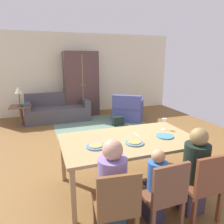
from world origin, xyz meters
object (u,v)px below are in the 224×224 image
object	(u,v)px
dining_chair_child	(164,192)
armchair	(128,110)
dining_chair_man	(116,204)
person_woman	(193,174)
plate_near_woman	(165,136)
armoire	(81,84)
book_lower	(28,105)
person_child	(155,188)
plate_near_child	(135,143)
dining_table	(129,143)
side_table	(21,113)
wine_glass	(164,122)
plate_near_man	(96,147)
handbag	(118,121)
book_upper	(26,104)
person_man	(112,191)
dining_chair_woman	(203,183)
couch	(58,110)
table_lamp	(19,91)

from	to	relation	value
dining_chair_child	armchair	size ratio (longest dim) A/B	0.73
dining_chair_man	person_woman	world-z (taller)	person_woman
plate_near_woman	armoire	world-z (taller)	armoire
dining_chair_man	book_lower	xyz separation A→B (m)	(-0.96, 4.56, 0.10)
plate_near_woman	person_child	world-z (taller)	person_child
plate_near_child	dining_table	bearing A→B (deg)	90.00
dining_table	side_table	xyz separation A→B (m)	(-1.69, 3.70, -0.32)
wine_glass	plate_near_man	bearing A→B (deg)	-166.11
armoire	handbag	bearing A→B (deg)	-65.68
person_child	armchair	world-z (taller)	person_child
armchair	plate_near_man	bearing A→B (deg)	-120.07
handbag	plate_near_man	bearing A→B (deg)	-116.14
dining_table	book_lower	distance (m)	3.95
dining_table	book_upper	size ratio (longest dim) A/B	8.68
book_lower	armchair	bearing A→B (deg)	-7.80
armchair	side_table	bearing A→B (deg)	171.88
armoire	dining_chair_child	bearing A→B (deg)	-92.03
book_upper	armchair	bearing A→B (deg)	-7.52
person_man	armoire	bearing A→B (deg)	82.08
dining_chair_woman	dining_chair_child	bearing A→B (deg)	180.00
armchair	book_lower	world-z (taller)	armchair
plate_near_child	handbag	distance (m)	3.18
wine_glass	handbag	size ratio (longest dim) A/B	0.58
plate_near_man	dining_chair_man	bearing A→B (deg)	-90.68
person_child	couch	bearing A→B (deg)	97.93
book_upper	dining_chair_man	bearing A→B (deg)	-77.45
couch	table_lamp	xyz separation A→B (m)	(-1.04, -0.26, 0.71)
side_table	table_lamp	world-z (taller)	table_lamp
person_child	person_woman	world-z (taller)	person_woman
plate_near_woman	person_woman	distance (m)	0.68
side_table	book_lower	bearing A→B (deg)	-12.76
wine_glass	book_lower	distance (m)	4.11
dining_chair_child	table_lamp	xyz separation A→B (m)	(-1.69, 4.60, 0.52)
dining_chair_man	book_upper	bearing A→B (deg)	102.55
dining_chair_woman	person_woman	bearing A→B (deg)	89.75
person_man	handbag	distance (m)	3.82
plate_near_man	plate_near_child	bearing A→B (deg)	-6.52
wine_glass	armoire	size ratio (longest dim) A/B	0.09
armoire	book_upper	bearing A→B (deg)	-156.99
side_table	handbag	size ratio (longest dim) A/B	1.81
couch	armoire	size ratio (longest dim) A/B	0.90
dining_chair_woman	person_woman	world-z (taller)	person_woman
armoire	person_child	bearing A→B (deg)	-92.13
plate_near_man	plate_near_woman	size ratio (longest dim) A/B	1.00
plate_near_man	dining_chair_man	distance (m)	0.83
plate_near_man	couch	distance (m)	4.10
dining_chair_child	person_woman	xyz separation A→B (m)	(0.52, 0.18, 0.02)
table_lamp	armchair	bearing A→B (deg)	-8.12
plate_near_woman	side_table	world-z (taller)	plate_near_woman
person_child	side_table	distance (m)	4.74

